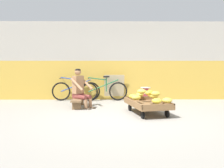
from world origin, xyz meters
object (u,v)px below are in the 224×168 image
(bicycle_near_left, at_px, (76,90))
(plastic_crate, at_px, (145,102))
(bicycle_far_left, at_px, (103,91))
(vendor_seated, at_px, (80,88))
(weighing_scale, at_px, (146,92))
(banana_cart, at_px, (147,105))
(sign_board, at_px, (114,87))
(low_bench, at_px, (78,100))

(bicycle_near_left, bearing_deg, plastic_crate, -30.52)
(bicycle_near_left, distance_m, bicycle_far_left, 0.95)
(vendor_seated, bearing_deg, weighing_scale, 0.70)
(banana_cart, distance_m, bicycle_near_left, 3.13)
(banana_cart, distance_m, weighing_scale, 1.00)
(bicycle_near_left, relative_size, sign_board, 1.88)
(plastic_crate, xyz_separation_m, weighing_scale, (0.00, -0.00, 0.30))
(bicycle_far_left, xyz_separation_m, sign_board, (0.38, 0.24, 0.09))
(banana_cart, height_order, weighing_scale, weighing_scale)
(banana_cart, relative_size, vendor_seated, 1.40)
(low_bench, distance_m, bicycle_far_left, 1.43)
(vendor_seated, distance_m, bicycle_far_left, 1.45)
(plastic_crate, bearing_deg, bicycle_near_left, 149.48)
(weighing_scale, bearing_deg, low_bench, 179.11)
(bicycle_far_left, distance_m, sign_board, 0.46)
(banana_cart, bearing_deg, vendor_seated, 152.70)
(vendor_seated, height_order, weighing_scale, vendor_seated)
(vendor_seated, bearing_deg, plastic_crate, 0.73)
(vendor_seated, bearing_deg, low_bench, 141.65)
(low_bench, bearing_deg, vendor_seated, -38.35)
(banana_cart, xyz_separation_m, weighing_scale, (0.08, 0.97, 0.21))
(bicycle_far_left, relative_size, sign_board, 1.87)
(banana_cart, distance_m, bicycle_far_left, 2.53)
(weighing_scale, distance_m, bicycle_far_left, 1.79)
(banana_cart, xyz_separation_m, plastic_crate, (0.08, 0.97, -0.09))
(vendor_seated, distance_m, plastic_crate, 1.97)
(bicycle_far_left, bearing_deg, vendor_seated, -116.94)
(banana_cart, bearing_deg, weighing_scale, 85.17)
(low_bench, bearing_deg, plastic_crate, -0.86)
(vendor_seated, bearing_deg, sign_board, 55.89)
(weighing_scale, bearing_deg, banana_cart, -94.83)
(banana_cart, xyz_separation_m, bicycle_far_left, (-1.19, 2.23, 0.11))
(plastic_crate, distance_m, weighing_scale, 0.30)
(low_bench, height_order, sign_board, sign_board)
(vendor_seated, xyz_separation_m, weighing_scale, (1.92, 0.02, -0.11))
(low_bench, xyz_separation_m, weighing_scale, (1.99, -0.03, 0.25))
(low_bench, xyz_separation_m, bicycle_near_left, (-0.23, 1.28, 0.15))
(vendor_seated, relative_size, bicycle_far_left, 0.69)
(plastic_crate, relative_size, sign_board, 0.41)
(sign_board, bearing_deg, banana_cart, -71.72)
(bicycle_near_left, height_order, sign_board, sign_board)
(banana_cart, height_order, plastic_crate, banana_cart)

